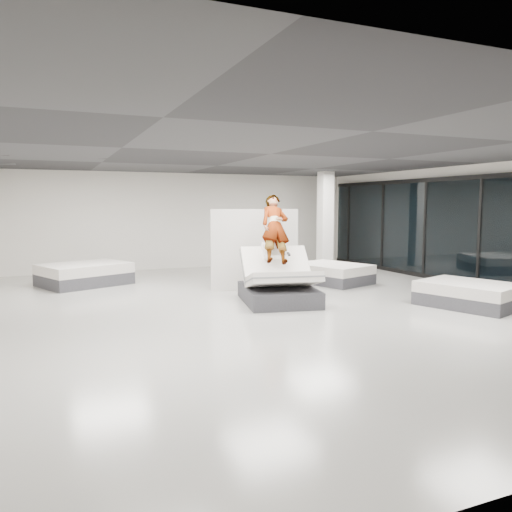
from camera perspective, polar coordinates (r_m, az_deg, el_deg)
name	(u,v)px	position (r m, az deg, el deg)	size (l,w,h in m)	color
room	(270,231)	(10.48, 1.66, 2.83)	(14.00, 14.04, 3.20)	#A5A39C
hero_bed	(279,285)	(11.01, 2.60, -3.31)	(1.88, 2.27, 1.31)	#3C3C42
person	(275,242)	(11.22, 2.23, 1.57)	(0.66, 0.43, 1.81)	slate
remote	(289,254)	(10.95, 3.76, 0.23)	(0.05, 0.14, 0.03)	black
divider_panel	(255,249)	(12.64, -0.13, 0.75)	(2.25, 0.10, 2.04)	silver
flat_bed_right_far	(332,273)	(13.92, 8.69, -1.98)	(1.96, 2.26, 0.52)	#3C3C42
flat_bed_right_near	(469,294)	(11.54, 23.16, -4.07)	(1.94, 2.23, 0.52)	#3C3C42
flat_bed_left_far	(85,274)	(14.17, -19.01, -1.98)	(2.57, 2.30, 0.58)	#3C3C42
column	(325,222)	(16.32, 7.91, 3.91)	(0.40, 0.40, 3.20)	silver
storefront_glazing	(480,232)	(14.00, 24.23, 2.50)	(0.12, 13.40, 2.92)	#1E2B33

